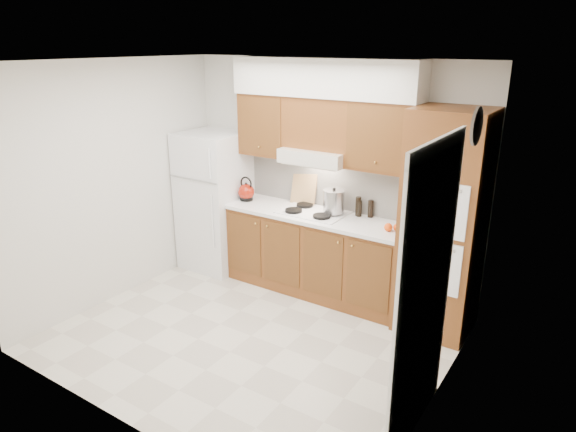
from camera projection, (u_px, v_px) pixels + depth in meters
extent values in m
plane|color=beige|center=(251.00, 336.00, 5.07)|extent=(3.60, 3.60, 0.00)
plane|color=white|center=(244.00, 61.00, 4.22)|extent=(3.60, 3.60, 0.00)
cube|color=silver|center=(328.00, 176.00, 5.83)|extent=(3.60, 0.02, 2.60)
cube|color=silver|center=(116.00, 183.00, 5.58)|extent=(0.02, 3.00, 2.60)
cube|color=silver|center=(445.00, 254.00, 3.71)|extent=(0.02, 3.00, 2.60)
cube|color=white|center=(215.00, 201.00, 6.42)|extent=(0.75, 0.72, 1.72)
cube|color=brown|center=(316.00, 254.00, 5.86)|extent=(2.11, 0.60, 0.90)
cube|color=white|center=(316.00, 216.00, 5.70)|extent=(2.13, 0.62, 0.04)
cube|color=white|center=(329.00, 184.00, 5.83)|extent=(2.11, 0.03, 0.56)
cube|color=brown|center=(443.00, 225.00, 4.89)|extent=(0.70, 0.65, 2.20)
cube|color=brown|center=(268.00, 124.00, 5.89)|extent=(0.63, 0.33, 0.70)
cube|color=brown|center=(384.00, 137.00, 5.15)|extent=(0.73, 0.33, 0.70)
cube|color=silver|center=(317.00, 156.00, 5.58)|extent=(0.75, 0.45, 0.15)
cube|color=brown|center=(320.00, 123.00, 5.51)|extent=(0.75, 0.33, 0.55)
cube|color=silver|center=(325.00, 78.00, 5.32)|extent=(2.13, 0.36, 0.40)
cube|color=white|center=(313.00, 212.00, 5.73)|extent=(0.74, 0.50, 0.01)
cube|color=black|center=(425.00, 304.00, 3.52)|extent=(0.02, 0.90, 2.10)
cylinder|color=#3F3833|center=(477.00, 126.00, 3.88)|extent=(0.02, 0.30, 0.30)
sphere|color=maroon|center=(246.00, 192.00, 6.14)|extent=(0.24, 0.24, 0.19)
cube|color=tan|center=(304.00, 187.00, 5.99)|extent=(0.33, 0.12, 0.43)
cylinder|color=#A8A8AC|center=(334.00, 202.00, 5.62)|extent=(0.31, 0.31, 0.24)
cylinder|color=black|center=(358.00, 206.00, 5.60)|extent=(0.07, 0.07, 0.21)
cylinder|color=black|center=(371.00, 209.00, 5.56)|extent=(0.08, 0.08, 0.19)
cylinder|color=black|center=(359.00, 209.00, 5.59)|extent=(0.07, 0.07, 0.18)
sphere|color=#F5520C|center=(397.00, 227.00, 5.17)|extent=(0.09, 0.09, 0.07)
sphere|color=#FF5A0D|center=(388.00, 227.00, 5.16)|extent=(0.10, 0.10, 0.08)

